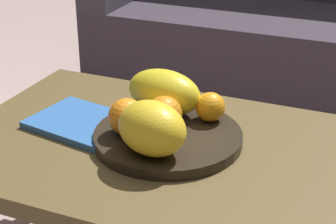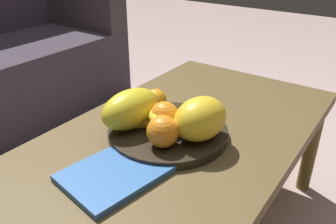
% 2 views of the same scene
% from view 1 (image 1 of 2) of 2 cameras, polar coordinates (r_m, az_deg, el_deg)
% --- Properties ---
extents(coffee_table, '(1.07, 0.62, 0.42)m').
position_cam_1_polar(coffee_table, '(1.25, 2.03, -5.75)').
color(coffee_table, brown).
rests_on(coffee_table, ground_plane).
extents(couch, '(1.70, 0.70, 0.90)m').
position_cam_1_polar(couch, '(2.48, 13.04, 8.10)').
color(couch, '#3A323D').
rests_on(couch, ground_plane).
extents(fruit_bowl, '(0.33, 0.33, 0.03)m').
position_cam_1_polar(fruit_bowl, '(1.25, -0.00, -2.59)').
color(fruit_bowl, '#2C2418').
rests_on(fruit_bowl, coffee_table).
extents(melon_large_front, '(0.20, 0.13, 0.11)m').
position_cam_1_polar(melon_large_front, '(1.31, -0.41, 2.07)').
color(melon_large_front, yellow).
rests_on(melon_large_front, fruit_bowl).
extents(melon_smaller_beside, '(0.18, 0.15, 0.11)m').
position_cam_1_polar(melon_smaller_beside, '(1.13, -1.66, -1.68)').
color(melon_smaller_beside, yellow).
rests_on(melon_smaller_beside, fruit_bowl).
extents(orange_front, '(0.07, 0.07, 0.07)m').
position_cam_1_polar(orange_front, '(1.29, 4.38, 0.53)').
color(orange_front, orange).
rests_on(orange_front, fruit_bowl).
extents(orange_left, '(0.08, 0.08, 0.08)m').
position_cam_1_polar(orange_left, '(1.23, -0.41, -0.23)').
color(orange_left, orange).
rests_on(orange_left, fruit_bowl).
extents(orange_right, '(0.08, 0.08, 0.08)m').
position_cam_1_polar(orange_right, '(1.22, -4.25, -0.49)').
color(orange_right, orange).
rests_on(orange_right, fruit_bowl).
extents(banana_bunch, '(0.14, 0.16, 0.06)m').
position_cam_1_polar(banana_bunch, '(1.28, -0.36, 0.05)').
color(banana_bunch, yellow).
rests_on(banana_bunch, fruit_bowl).
extents(magazine, '(0.28, 0.22, 0.02)m').
position_cam_1_polar(magazine, '(1.33, -8.54, -1.16)').
color(magazine, '#3569B4').
rests_on(magazine, coffee_table).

